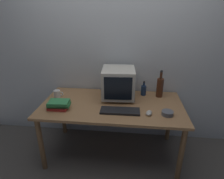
{
  "coord_description": "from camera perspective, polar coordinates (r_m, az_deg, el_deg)",
  "views": [
    {
      "loc": [
        0.21,
        -1.95,
        1.72
      ],
      "look_at": [
        0.0,
        0.0,
        0.88
      ],
      "focal_mm": 30.49,
      "sensor_mm": 36.0,
      "label": 1
    }
  ],
  "objects": [
    {
      "name": "ground_plane",
      "position": [
        2.61,
        -0.0,
        -18.13
      ],
      "size": [
        6.0,
        6.0,
        0.0
      ],
      "primitive_type": "plane",
      "color": "#56514C"
    },
    {
      "name": "back_wall",
      "position": [
        2.47,
        1.2,
        12.18
      ],
      "size": [
        4.0,
        0.08,
        2.5
      ],
      "primitive_type": "cube",
      "color": "silver",
      "rests_on": "ground"
    },
    {
      "name": "desk",
      "position": [
        2.24,
        -0.0,
        -6.02
      ],
      "size": [
        1.62,
        0.82,
        0.7
      ],
      "color": "#9E7047",
      "rests_on": "ground"
    },
    {
      "name": "crt_monitor",
      "position": [
        2.28,
        1.91,
        1.94
      ],
      "size": [
        0.4,
        0.41,
        0.37
      ],
      "color": "beige",
      "rests_on": "desk"
    },
    {
      "name": "keyboard",
      "position": [
        2.04,
        2.42,
        -6.42
      ],
      "size": [
        0.42,
        0.16,
        0.02
      ],
      "primitive_type": "cube",
      "rotation": [
        0.0,
        0.0,
        0.02
      ],
      "color": "black",
      "rests_on": "desk"
    },
    {
      "name": "computer_mouse",
      "position": [
        2.02,
        11.02,
        -6.93
      ],
      "size": [
        0.09,
        0.11,
        0.04
      ],
      "primitive_type": "ellipsoid",
      "rotation": [
        0.0,
        0.0,
        -0.29
      ],
      "color": "beige",
      "rests_on": "desk"
    },
    {
      "name": "bottle_tall",
      "position": [
        2.41,
        14.17,
        0.79
      ],
      "size": [
        0.08,
        0.08,
        0.35
      ],
      "color": "#472314",
      "rests_on": "desk"
    },
    {
      "name": "bottle_short",
      "position": [
        2.44,
        9.43,
        -0.09
      ],
      "size": [
        0.07,
        0.07,
        0.19
      ],
      "color": "navy",
      "rests_on": "desk"
    },
    {
      "name": "book_stack",
      "position": [
        2.16,
        -15.71,
        -4.41
      ],
      "size": [
        0.25,
        0.16,
        0.09
      ],
      "color": "red",
      "rests_on": "desk"
    },
    {
      "name": "mug",
      "position": [
        2.45,
        -16.08,
        -1.25
      ],
      "size": [
        0.12,
        0.08,
        0.09
      ],
      "color": "white",
      "rests_on": "desk"
    },
    {
      "name": "cd_spindle",
      "position": [
        2.06,
        16.29,
        -6.82
      ],
      "size": [
        0.12,
        0.12,
        0.04
      ],
      "primitive_type": "cylinder",
      "color": "#595B66",
      "rests_on": "desk"
    }
  ]
}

